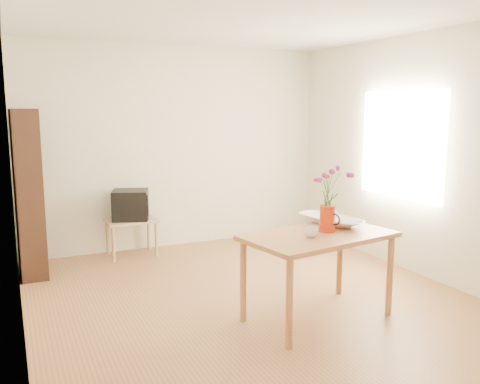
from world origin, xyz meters
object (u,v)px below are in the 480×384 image
pitcher (327,220)px  table (319,244)px  mug (311,232)px  television (130,204)px  bowl (331,202)px

pitcher → table: bearing=-177.6°
table → pitcher: bearing=11.7°
mug → television: (-0.91, 2.63, -0.15)m
mug → pitcher: bearing=-164.3°
bowl → television: 2.68m
television → bowl: bearing=-41.7°
table → bowl: bearing=31.5°
table → mug: 0.19m
mug → television: mug is taller
table → mug: (-0.12, -0.06, 0.14)m
television → pitcher: bearing=-47.3°
table → mug: size_ratio=11.72×
pitcher → bowl: 0.31m
bowl → pitcher: bearing=-130.8°
mug → television: 2.79m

